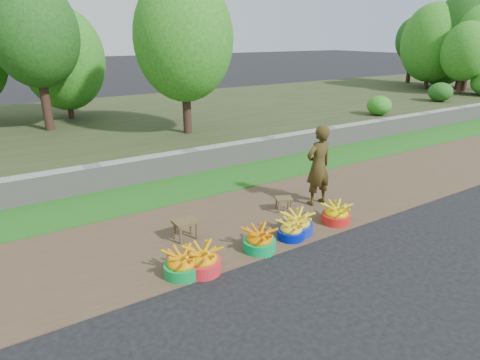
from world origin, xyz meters
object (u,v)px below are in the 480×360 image
basin_d (291,230)px  basin_e (297,224)px  basin_a (182,264)px  basin_b (203,260)px  stool_right (284,200)px  basin_f (336,214)px  stool_left (185,224)px  basin_c (259,241)px  vendor_woman (318,166)px

basin_d → basin_e: bearing=23.0°
basin_a → basin_b: bearing=-12.5°
stool_right → basin_d: bearing=-121.3°
basin_a → basin_f: size_ratio=1.01×
basin_d → stool_left: bearing=149.4°
basin_c → basin_e: 0.85m
basin_a → basin_d: bearing=0.8°
basin_b → stool_right: (2.16, 0.97, 0.06)m
basin_d → basin_a: bearing=-179.2°
basin_b → vendor_woman: size_ratio=0.34×
basin_c → vendor_woman: vendor_woman is taller
basin_d → stool_right: 1.04m
basin_b → basin_d: (1.62, 0.09, -0.02)m
basin_f → stool_left: bearing=161.5°
basin_b → basin_e: bearing=5.5°
stool_right → stool_left: bearing=-179.1°
basin_f → stool_right: basin_f is taller
stool_right → basin_c: bearing=-142.0°
basin_a → stool_left: basin_a is taller
basin_d → basin_e: size_ratio=0.87×
basin_b → basin_e: size_ratio=1.00×
basin_a → vendor_woman: (3.19, 0.86, 0.61)m
basin_c → basin_e: basin_e is taller
basin_d → basin_f: (1.02, 0.03, 0.02)m
basin_c → basin_d: (0.64, 0.03, -0.02)m
basin_f → vendor_woman: (0.27, 0.80, 0.62)m
basin_b → basin_d: bearing=3.2°
basin_c → vendor_woman: size_ratio=0.33×
basin_d → basin_e: 0.22m
basin_e → basin_f: (0.82, -0.06, -0.01)m
basin_e → stool_left: 1.81m
stool_right → basin_a: bearing=-159.5°
basin_c → stool_left: basin_c is taller
basin_f → stool_left: 2.59m
basin_b → basin_f: (2.64, 0.12, -0.01)m
basin_f → basin_c: bearing=-177.8°
stool_right → vendor_woman: (0.75, -0.05, 0.55)m
basin_a → basin_f: bearing=1.1°
vendor_woman → basin_e: bearing=34.8°
basin_d → basin_f: basin_f is taller
basin_b → basin_e: same height
basin_d → basin_f: bearing=1.6°
basin_e → stool_right: size_ratio=1.40×
stool_left → vendor_woman: size_ratio=0.25×
basin_a → stool_left: size_ratio=1.30×
basin_b → stool_left: size_ratio=1.33×
basin_a → basin_f: basin_a is taller
basin_c → basin_a: bearing=179.7°
basin_f → vendor_woman: bearing=71.6°
basin_d → vendor_woman: size_ratio=0.29×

